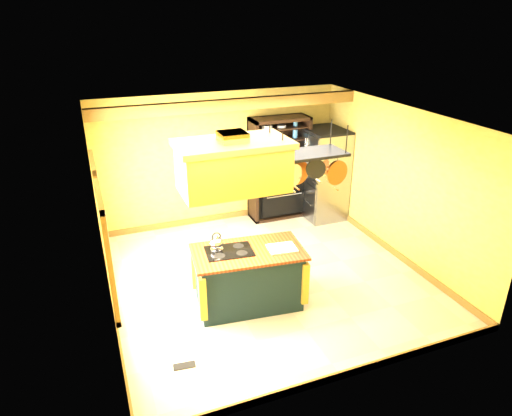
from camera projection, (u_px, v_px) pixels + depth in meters
floor at (266, 277)px, 7.71m from camera, size 5.00×5.00×0.00m
ceiling at (267, 118)px, 6.63m from camera, size 5.00×5.00×0.00m
wall_back at (220, 159)px, 9.31m from camera, size 5.00×0.02×2.70m
wall_front at (353, 286)px, 5.04m from camera, size 5.00×0.02×2.70m
wall_left at (101, 229)px, 6.34m from camera, size 0.02×5.00×2.70m
wall_right at (398, 183)px, 8.00m from camera, size 0.02×5.00×2.70m
ceiling_beam at (231, 105)px, 8.13m from camera, size 5.00×0.15×0.20m
window_near at (108, 251)px, 5.65m from camera, size 0.06×1.06×1.56m
window_far at (100, 209)px, 6.84m from camera, size 0.06×1.06×1.56m
kitchen_island at (248, 277)px, 6.83m from camera, size 1.72×1.08×1.11m
range_hood at (233, 165)px, 6.05m from camera, size 1.51×0.86×0.80m
pot_rack at (308, 162)px, 6.45m from camera, size 1.19×0.54×0.90m
refrigerator at (323, 176)px, 9.66m from camera, size 0.81×0.96×1.87m
hutch at (278, 178)px, 9.70m from camera, size 1.22×0.56×2.16m
floor_register at (184, 366)px, 5.78m from camera, size 0.29×0.15×0.01m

